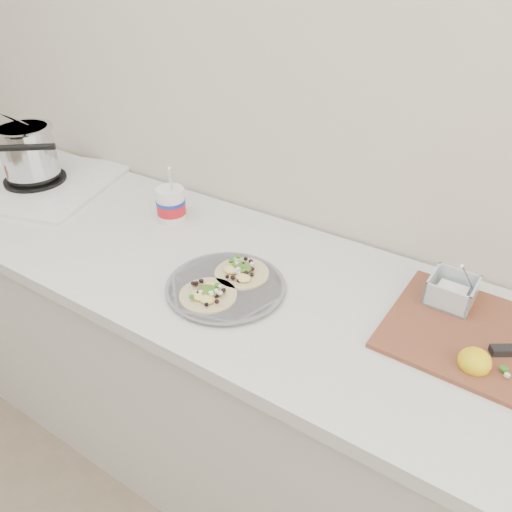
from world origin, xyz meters
The scene contains 5 objects.
counter centered at (0.00, 1.43, 0.45)m, with size 2.44×0.66×0.90m.
stove centered at (-0.79, 1.47, 0.99)m, with size 0.66×0.63×0.26m.
taco_plate centered at (0.17, 1.33, 0.92)m, with size 0.31×0.32×0.04m.
tub centered at (-0.19, 1.54, 0.97)m, with size 0.09×0.09×0.21m.
cutboard centered at (0.81, 1.51, 0.92)m, with size 0.51×0.36×0.08m.
Camera 1 is at (0.81, 0.50, 1.70)m, focal length 35.00 mm.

